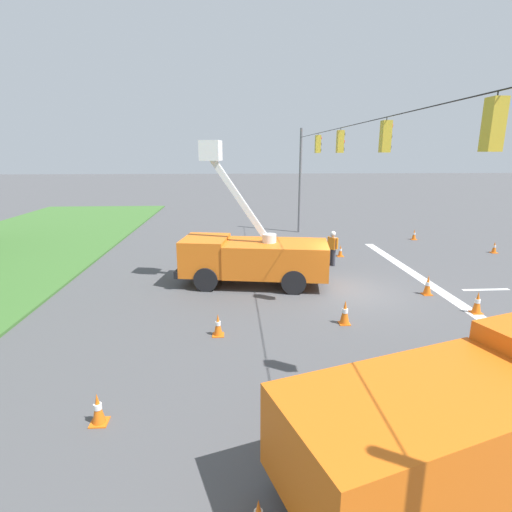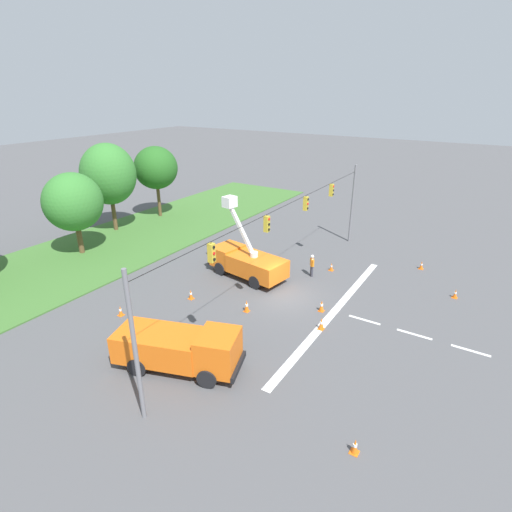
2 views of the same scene
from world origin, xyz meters
The scene contains 14 objects.
ground_plane centered at (0.00, 0.00, 0.00)m, with size 200.00×200.00×0.00m, color #4C4C4F.
lane_markings centered at (0.00, -5.21, 0.00)m, with size 17.60×15.25×0.01m.
signal_gantry centered at (0.01, 0.00, 4.58)m, with size 26.20×0.33×7.20m.
utility_truck_bucket_lift centered at (1.36, 3.98, 1.31)m, with size 3.39×6.61×6.03m.
utility_truck_support_near centered at (-9.59, 0.87, 1.26)m, with size 4.21×6.89×2.35m.
road_worker centered at (4.08, -0.21, 1.00)m, with size 0.54×0.44×1.77m.
traffic_cone_foreground_left centered at (5.85, -1.12, 0.31)m, with size 0.36×0.36×0.65m.
traffic_cone_mid_left centered at (9.93, -7.15, 0.34)m, with size 0.36×0.36×0.70m.
traffic_cone_mid_right centered at (-3.66, 5.29, 0.35)m, with size 0.36×0.36×0.71m.
traffic_cone_near_bucket centered at (6.13, -10.11, 0.32)m, with size 0.36×0.36×0.66m.
traffic_cone_lane_edge_a centered at (-3.04, 1.12, 0.41)m, with size 0.36×0.36×0.82m.
traffic_cone_far_left centered at (-0.43, -2.99, 0.40)m, with size 0.36×0.36×0.80m.
traffic_cone_far_right centered at (-2.40, -3.83, 0.40)m, with size 0.36×0.36×0.80m.
traffic_cone_centre_line centered at (-7.72, 7.66, 0.34)m, with size 0.36×0.36×0.70m.
Camera 1 is at (-15.16, 4.80, 5.51)m, focal length 28.00 mm.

